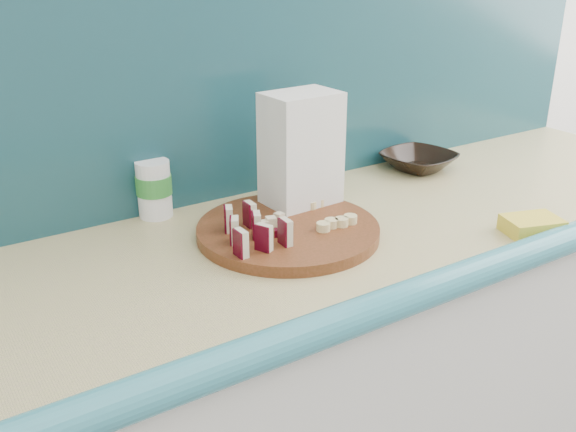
{
  "coord_description": "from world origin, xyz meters",
  "views": [
    {
      "loc": [
        -0.61,
        0.53,
        1.45
      ],
      "look_at": [
        0.03,
        1.52,
        0.95
      ],
      "focal_mm": 40.0,
      "sensor_mm": 36.0,
      "label": 1
    }
  ],
  "objects": [
    {
      "name": "kitchen_counter",
      "position": [
        0.1,
        1.5,
        0.46
      ],
      "size": [
        2.2,
        0.63,
        0.91
      ],
      "color": "silver",
      "rests_on": "ground"
    },
    {
      "name": "backsplash",
      "position": [
        0.1,
        1.79,
        1.16
      ],
      "size": [
        2.2,
        0.02,
        0.5
      ],
      "primitive_type": "cube",
      "color": "teal",
      "rests_on": "kitchen_counter"
    },
    {
      "name": "cutting_board",
      "position": [
        0.03,
        1.52,
        0.92
      ],
      "size": [
        0.38,
        0.38,
        0.02
      ],
      "primitive_type": "cylinder",
      "rotation": [
        0.0,
        0.0,
        -0.02
      ],
      "color": "#46270F",
      "rests_on": "kitchen_counter"
    },
    {
      "name": "apple_wedges",
      "position": [
        -0.06,
        1.49,
        0.96
      ],
      "size": [
        0.11,
        0.14,
        0.05
      ],
      "color": "beige",
      "rests_on": "cutting_board"
    },
    {
      "name": "apple_chunks",
      "position": [
        0.01,
        1.52,
        0.94
      ],
      "size": [
        0.05,
        0.06,
        0.02
      ],
      "color": "beige",
      "rests_on": "cutting_board"
    },
    {
      "name": "banana_slices",
      "position": [
        0.11,
        1.52,
        0.94
      ],
      "size": [
        0.1,
        0.14,
        0.02
      ],
      "color": "#DDC887",
      "rests_on": "cutting_board"
    },
    {
      "name": "brown_bowl",
      "position": [
        0.55,
        1.69,
        0.93
      ],
      "size": [
        0.21,
        0.21,
        0.04
      ],
      "primitive_type": "imported",
      "rotation": [
        0.0,
        0.0,
        0.16
      ],
      "color": "black",
      "rests_on": "kitchen_counter"
    },
    {
      "name": "flour_bag",
      "position": [
        0.13,
        1.61,
        1.04
      ],
      "size": [
        0.16,
        0.12,
        0.26
      ],
      "primitive_type": "cube",
      "rotation": [
        0.0,
        0.0,
        0.04
      ],
      "color": "silver",
      "rests_on": "kitchen_counter"
    },
    {
      "name": "canister",
      "position": [
        -0.15,
        1.76,
        0.97
      ],
      "size": [
        0.08,
        0.08,
        0.12
      ],
      "rotation": [
        0.0,
        0.0,
        -0.41
      ],
      "color": "white",
      "rests_on": "kitchen_counter"
    },
    {
      "name": "sponge",
      "position": [
        0.46,
        1.26,
        0.93
      ],
      "size": [
        0.13,
        0.11,
        0.03
      ],
      "primitive_type": "cube",
      "rotation": [
        0.0,
        0.0,
        -0.32
      ],
      "color": "#FFEB43",
      "rests_on": "kitchen_counter"
    },
    {
      "name": "banana_peel",
      "position": [
        0.18,
        1.74,
        0.91
      ],
      "size": [
        0.2,
        0.18,
        0.01
      ],
      "rotation": [
        0.0,
        0.0,
        -0.31
      ],
      "color": "gold",
      "rests_on": "kitchen_counter"
    }
  ]
}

